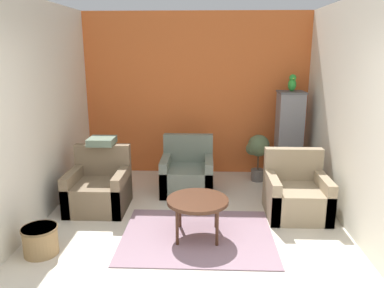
{
  "coord_description": "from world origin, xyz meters",
  "views": [
    {
      "loc": [
        0.18,
        -2.86,
        2.15
      ],
      "look_at": [
        0.0,
        1.79,
        0.97
      ],
      "focal_mm": 35.0,
      "sensor_mm": 36.0,
      "label": 1
    }
  ],
  "objects": [
    {
      "name": "wall_back_accent",
      "position": [
        0.0,
        3.61,
        1.38
      ],
      "size": [
        3.93,
        0.06,
        2.76
      ],
      "color": "orange",
      "rests_on": "ground_plane"
    },
    {
      "name": "wall_left",
      "position": [
        -1.93,
        1.79,
        1.38
      ],
      "size": [
        0.06,
        3.58,
        2.76
      ],
      "color": "silver",
      "rests_on": "ground_plane"
    },
    {
      "name": "wall_right",
      "position": [
        1.93,
        1.79,
        1.38
      ],
      "size": [
        0.06,
        3.58,
        2.76
      ],
      "color": "silver",
      "rests_on": "ground_plane"
    },
    {
      "name": "area_rug",
      "position": [
        0.09,
        1.16,
        0.01
      ],
      "size": [
        1.77,
        1.4,
        0.01
      ],
      "color": "gray",
      "rests_on": "ground_plane"
    },
    {
      "name": "coffee_table",
      "position": [
        0.09,
        1.16,
        0.43
      ],
      "size": [
        0.72,
        0.72,
        0.47
      ],
      "color": "#472819",
      "rests_on": "ground_plane"
    },
    {
      "name": "armchair_left",
      "position": [
        -1.29,
        1.93,
        0.27
      ],
      "size": [
        0.78,
        0.77,
        0.84
      ],
      "color": "#7A664C",
      "rests_on": "ground_plane"
    },
    {
      "name": "armchair_right",
      "position": [
        1.38,
        1.83,
        0.27
      ],
      "size": [
        0.78,
        0.77,
        0.84
      ],
      "color": "#9E896B",
      "rests_on": "ground_plane"
    },
    {
      "name": "armchair_middle",
      "position": [
        -0.1,
        2.63,
        0.27
      ],
      "size": [
        0.78,
        0.77,
        0.84
      ],
      "color": "slate",
      "rests_on": "ground_plane"
    },
    {
      "name": "birdcage",
      "position": [
        1.53,
        3.16,
        0.74
      ],
      "size": [
        0.48,
        0.48,
        1.5
      ],
      "color": "#555559",
      "rests_on": "ground_plane"
    },
    {
      "name": "parrot",
      "position": [
        1.53,
        3.17,
        1.62
      ],
      "size": [
        0.13,
        0.23,
        0.27
      ],
      "color": "green",
      "rests_on": "birdcage"
    },
    {
      "name": "potted_plant",
      "position": [
        1.04,
        3.14,
        0.53
      ],
      "size": [
        0.4,
        0.36,
        0.79
      ],
      "color": "#66605B",
      "rests_on": "ground_plane"
    },
    {
      "name": "wicker_basket",
      "position": [
        -1.59,
        0.71,
        0.17
      ],
      "size": [
        0.38,
        0.38,
        0.31
      ],
      "color": "#A37F51",
      "rests_on": "ground_plane"
    },
    {
      "name": "throw_pillow",
      "position": [
        -1.29,
        2.21,
        0.89
      ],
      "size": [
        0.36,
        0.36,
        0.1
      ],
      "color": "slate",
      "rests_on": "armchair_left"
    }
  ]
}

